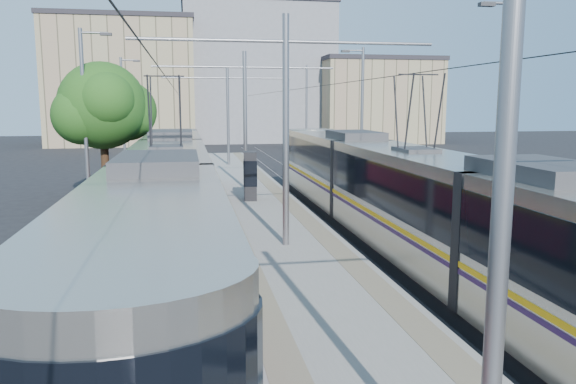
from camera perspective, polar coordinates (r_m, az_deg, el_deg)
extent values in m
plane|color=black|center=(10.45, 7.83, -17.66)|extent=(160.00, 160.00, 0.00)
cube|color=gray|center=(26.43, -3.61, -0.93)|extent=(4.00, 50.00, 0.30)
cube|color=gray|center=(26.28, -6.76, -0.69)|extent=(0.70, 50.00, 0.01)
cube|color=gray|center=(26.60, -0.51, -0.51)|extent=(0.70, 50.00, 0.01)
cube|color=gray|center=(26.32, -12.99, -1.48)|extent=(0.07, 70.00, 0.03)
cube|color=gray|center=(26.28, -9.86, -1.40)|extent=(0.07, 70.00, 0.03)
cube|color=gray|center=(26.93, 2.49, -1.03)|extent=(0.07, 70.00, 0.03)
cube|color=gray|center=(27.28, 5.44, -0.93)|extent=(0.07, 70.00, 0.03)
cube|color=black|center=(18.23, -11.92, -5.44)|extent=(2.30, 27.66, 0.40)
cube|color=#AAA59C|center=(17.90, -12.09, -0.32)|extent=(2.40, 26.06, 2.90)
cube|color=black|center=(17.83, -12.15, 1.27)|extent=(2.43, 26.06, 1.30)
cube|color=#FFA30D|center=(17.97, -12.05, -1.58)|extent=(2.43, 26.06, 0.12)
cube|color=#AD0924|center=(18.06, -12.00, -3.14)|extent=(2.42, 26.06, 1.10)
cube|color=#2D2D30|center=(17.72, -12.26, 4.79)|extent=(1.68, 3.00, 0.30)
cube|color=black|center=(17.36, 12.50, -6.20)|extent=(2.30, 29.68, 0.40)
cube|color=#ACA89D|center=(17.01, 12.68, -0.82)|extent=(2.40, 28.08, 2.90)
cube|color=black|center=(16.93, 12.74, 0.85)|extent=(2.43, 28.08, 1.30)
cube|color=#EAA90C|center=(17.08, 12.64, -2.14)|extent=(2.43, 28.08, 0.12)
cube|color=#2A1242|center=(17.11, 12.62, -2.63)|extent=(2.43, 28.08, 0.10)
cube|color=#2D2D30|center=(16.82, 12.87, 4.56)|extent=(1.68, 3.00, 0.30)
cylinder|color=slate|center=(5.77, 20.98, -0.28)|extent=(0.20, 0.20, 7.00)
cylinder|color=slate|center=(17.15, -0.22, 6.04)|extent=(0.20, 0.20, 7.00)
cylinder|color=slate|center=(17.23, -0.23, 15.04)|extent=(9.20, 0.10, 0.10)
cylinder|color=slate|center=(29.03, -4.38, 7.19)|extent=(0.20, 0.20, 7.00)
cylinder|color=slate|center=(29.08, -4.44, 12.52)|extent=(9.20, 0.10, 0.10)
cylinder|color=slate|center=(40.99, -6.12, 7.67)|extent=(0.20, 0.20, 7.00)
cylinder|color=slate|center=(41.02, -6.18, 11.44)|extent=(9.20, 0.10, 0.10)
cylinder|color=black|center=(25.89, -11.81, 10.70)|extent=(0.02, 70.00, 0.02)
cylinder|color=black|center=(26.71, 4.11, 10.80)|extent=(0.02, 70.00, 0.02)
cylinder|color=slate|center=(27.25, -19.94, 7.00)|extent=(0.18, 0.18, 8.00)
cube|color=#2D2D30|center=(27.26, -18.01, 15.00)|extent=(0.50, 0.22, 0.12)
cylinder|color=slate|center=(43.11, -16.40, 7.68)|extent=(0.18, 0.18, 8.00)
cube|color=#2D2D30|center=(43.11, -15.14, 12.73)|extent=(0.50, 0.22, 0.12)
cylinder|color=slate|center=(19.87, 21.74, 6.38)|extent=(0.18, 0.18, 8.00)
cube|color=#2D2D30|center=(19.55, 19.54, 17.52)|extent=(0.50, 0.22, 0.12)
cylinder|color=slate|center=(34.50, 7.52, 7.75)|extent=(0.18, 0.18, 8.00)
cube|color=#2D2D30|center=(34.32, 5.84, 14.04)|extent=(0.50, 0.22, 0.12)
cylinder|color=slate|center=(49.98, 1.89, 8.16)|extent=(0.18, 0.18, 8.00)
cube|color=#2D2D30|center=(49.86, 0.64, 12.47)|extent=(0.50, 0.22, 0.12)
cube|color=black|center=(25.78, -3.86, 1.66)|extent=(0.68, 1.02, 2.23)
cube|color=black|center=(25.76, -3.86, 1.98)|extent=(0.72, 1.07, 1.16)
cylinder|color=#382314|center=(28.67, -18.03, 1.92)|extent=(0.38, 0.38, 2.77)
sphere|color=#1E4A15|center=(28.48, -18.35, 8.32)|extent=(4.15, 4.15, 4.15)
sphere|color=#1E4A15|center=(29.05, -16.09, 7.92)|extent=(2.94, 2.94, 2.94)
cube|color=#988C67|center=(69.26, -16.33, 10.44)|extent=(16.00, 12.00, 13.84)
cube|color=#262328|center=(69.86, -16.59, 16.32)|extent=(16.32, 12.24, 0.50)
cube|color=gray|center=(73.51, -3.27, 11.70)|extent=(18.00, 14.00, 16.48)
cube|color=#262328|center=(74.40, -3.34, 18.25)|extent=(18.36, 14.28, 0.50)
cube|color=#988C67|center=(70.71, 8.84, 8.96)|extent=(14.00, 10.00, 9.68)
cube|color=#262328|center=(70.90, 8.94, 13.08)|extent=(14.28, 10.20, 0.50)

